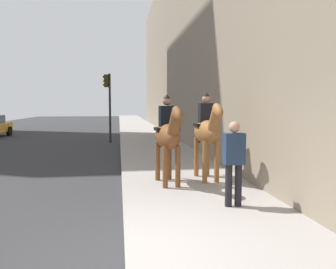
{
  "coord_description": "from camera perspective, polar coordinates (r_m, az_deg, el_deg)",
  "views": [
    {
      "loc": [
        -4.67,
        0.06,
        2.16
      ],
      "look_at": [
        4.0,
        -1.16,
        1.4
      ],
      "focal_mm": 37.45,
      "sensor_mm": 36.0,
      "label": 1
    }
  ],
  "objects": [
    {
      "name": "sidewalk_slab",
      "position": [
        5.4,
        11.78,
        -18.02
      ],
      "size": [
        120.0,
        3.31,
        0.12
      ],
      "primitive_type": "cube",
      "color": "gray",
      "rests_on": "ground"
    },
    {
      "name": "mounted_horse_near",
      "position": [
        8.84,
        0.01,
        -0.04
      ],
      "size": [
        2.15,
        0.7,
        2.29
      ],
      "rotation": [
        0.0,
        0.0,
        3.24
      ],
      "color": "brown",
      "rests_on": "sidewalk_slab"
    },
    {
      "name": "mounted_horse_far",
      "position": [
        9.42,
        6.4,
        0.61
      ],
      "size": [
        2.15,
        0.61,
        2.36
      ],
      "rotation": [
        0.0,
        0.0,
        3.17
      ],
      "color": "brown",
      "rests_on": "sidewalk_slab"
    },
    {
      "name": "pedestrian_greeting",
      "position": [
        7.07,
        10.67,
        -3.77
      ],
      "size": [
        0.26,
        0.4,
        1.7
      ],
      "rotation": [
        0.0,
        0.0,
        -0.01
      ],
      "color": "black",
      "rests_on": "sidewalk_slab"
    },
    {
      "name": "traffic_light_near_curb",
      "position": [
        19.96,
        -9.71,
        6.1
      ],
      "size": [
        0.2,
        0.44,
        3.86
      ],
      "color": "black",
      "rests_on": "ground"
    }
  ]
}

